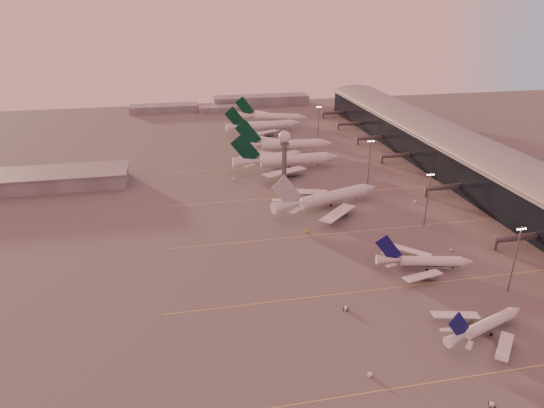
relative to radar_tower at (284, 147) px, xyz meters
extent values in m
plane|color=#585555|center=(-5.00, -120.00, -20.95)|extent=(700.00, 700.00, 0.00)
cube|color=#EBD753|center=(25.00, -155.00, -20.94)|extent=(180.00, 0.25, 0.02)
cube|color=#EBD753|center=(25.00, -110.00, -20.94)|extent=(180.00, 0.25, 0.02)
cube|color=#EBD753|center=(25.00, -65.00, -20.94)|extent=(180.00, 0.25, 0.02)
cube|color=#EBD753|center=(25.00, -20.00, -20.94)|extent=(180.00, 0.25, 0.02)
cube|color=#EBD753|center=(25.00, 30.00, -20.94)|extent=(180.00, 0.25, 0.02)
cube|color=black|center=(103.00, -10.00, -11.95)|extent=(36.00, 360.00, 18.00)
cylinder|color=slate|center=(103.00, -10.00, -2.95)|extent=(10.08, 360.00, 10.08)
cube|color=slate|center=(103.00, -10.00, -2.75)|extent=(40.00, 362.00, 0.80)
cylinder|color=#55575C|center=(77.00, -92.00, -16.45)|extent=(22.00, 2.80, 2.80)
cube|color=#55575C|center=(67.00, -92.00, -18.75)|extent=(1.20, 1.20, 4.40)
cylinder|color=#55575C|center=(77.00, -34.00, -16.45)|extent=(22.00, 2.80, 2.80)
cube|color=#55575C|center=(67.00, -34.00, -18.75)|extent=(1.20, 1.20, 4.40)
cylinder|color=#55575C|center=(77.00, 22.00, -16.45)|extent=(22.00, 2.80, 2.80)
cube|color=#55575C|center=(67.00, 22.00, -18.75)|extent=(1.20, 1.20, 4.40)
cylinder|color=#55575C|center=(77.00, 64.00, -16.45)|extent=(22.00, 2.80, 2.80)
cube|color=#55575C|center=(67.00, 64.00, -18.75)|extent=(1.20, 1.20, 4.40)
cylinder|color=#55575C|center=(77.00, 106.00, -16.45)|extent=(22.00, 2.80, 2.80)
cube|color=#55575C|center=(67.00, 106.00, -18.75)|extent=(1.20, 1.20, 4.40)
cylinder|color=#55575C|center=(77.00, 146.00, -16.45)|extent=(22.00, 2.80, 2.80)
cube|color=#55575C|center=(67.00, 146.00, -18.75)|extent=(1.20, 1.20, 4.40)
cube|color=slate|center=(-125.00, 20.00, -16.95)|extent=(80.00, 25.00, 8.00)
cube|color=slate|center=(-125.00, 20.00, -12.75)|extent=(82.00, 27.00, 0.60)
cylinder|color=#55575C|center=(0.00, 0.00, -9.95)|extent=(2.60, 2.60, 22.00)
cylinder|color=#55575C|center=(0.00, 0.00, 1.55)|extent=(5.20, 5.20, 1.20)
sphere|color=silver|center=(0.00, 0.00, 5.45)|extent=(6.40, 6.40, 6.40)
cylinder|color=#55575C|center=(0.00, 0.00, 9.15)|extent=(0.16, 0.16, 2.00)
cylinder|color=#55575C|center=(53.00, -120.00, -8.45)|extent=(0.56, 0.56, 25.00)
cube|color=#55575C|center=(53.00, -120.00, 3.55)|extent=(3.60, 0.25, 0.25)
sphere|color=#FFEABF|center=(51.50, -120.00, 3.15)|extent=(0.56, 0.56, 0.56)
sphere|color=#FFEABF|center=(52.50, -120.00, 3.15)|extent=(0.56, 0.56, 0.56)
sphere|color=#FFEABF|center=(53.50, -120.00, 3.15)|extent=(0.56, 0.56, 0.56)
sphere|color=#FFEABF|center=(54.50, -120.00, 3.15)|extent=(0.56, 0.56, 0.56)
cylinder|color=#55575C|center=(50.00, -65.00, -8.45)|extent=(0.56, 0.56, 25.00)
cube|color=#55575C|center=(50.00, -65.00, 3.55)|extent=(3.60, 0.25, 0.25)
sphere|color=#FFEABF|center=(48.50, -65.00, 3.15)|extent=(0.56, 0.56, 0.56)
sphere|color=#FFEABF|center=(49.50, -65.00, 3.15)|extent=(0.56, 0.56, 0.56)
sphere|color=#FFEABF|center=(50.50, -65.00, 3.15)|extent=(0.56, 0.56, 0.56)
sphere|color=#FFEABF|center=(51.50, -65.00, 3.15)|extent=(0.56, 0.56, 0.56)
cylinder|color=#55575C|center=(45.00, -10.00, -8.45)|extent=(0.56, 0.56, 25.00)
cube|color=#55575C|center=(45.00, -10.00, 3.55)|extent=(3.60, 0.25, 0.25)
sphere|color=#FFEABF|center=(43.50, -10.00, 3.15)|extent=(0.56, 0.56, 0.56)
sphere|color=#FFEABF|center=(44.50, -10.00, 3.15)|extent=(0.56, 0.56, 0.56)
sphere|color=#FFEABF|center=(45.50, -10.00, 3.15)|extent=(0.56, 0.56, 0.56)
sphere|color=#FFEABF|center=(46.50, -10.00, 3.15)|extent=(0.56, 0.56, 0.56)
cylinder|color=#55575C|center=(43.00, 80.00, -8.45)|extent=(0.56, 0.56, 25.00)
cube|color=#55575C|center=(43.00, 80.00, 3.55)|extent=(3.60, 0.25, 0.25)
sphere|color=#FFEABF|center=(41.50, 80.00, 3.15)|extent=(0.56, 0.56, 0.56)
sphere|color=#FFEABF|center=(42.50, 80.00, 3.15)|extent=(0.56, 0.56, 0.56)
sphere|color=#FFEABF|center=(43.50, 80.00, 3.15)|extent=(0.56, 0.56, 0.56)
sphere|color=#FFEABF|center=(44.50, 80.00, 3.15)|extent=(0.56, 0.56, 0.56)
cube|color=slate|center=(-65.00, 200.00, -17.95)|extent=(60.00, 18.00, 6.00)
cube|color=slate|center=(25.00, 210.00, -16.45)|extent=(90.00, 20.00, 9.00)
cube|color=slate|center=(-15.00, 190.00, -18.45)|extent=(40.00, 15.00, 5.00)
cylinder|color=silver|center=(32.84, -138.86, -18.08)|extent=(20.68, 10.11, 3.52)
cylinder|color=#0E105C|center=(32.84, -138.86, -18.87)|extent=(19.97, 9.04, 2.53)
cone|color=silver|center=(44.49, -134.82, -18.08)|extent=(4.93, 4.64, 3.52)
cone|color=silver|center=(18.98, -143.68, -17.64)|extent=(9.34, 6.17, 3.52)
cube|color=silver|center=(30.89, -148.71, -18.69)|extent=(12.71, 13.32, 1.11)
cylinder|color=slate|center=(32.60, -145.95, -20.30)|extent=(4.53, 3.47, 2.29)
cube|color=slate|center=(32.60, -145.95, -19.31)|extent=(0.34, 0.31, 1.41)
cube|color=silver|center=(25.20, -132.35, -18.69)|extent=(15.31, 5.72, 1.11)
cylinder|color=slate|center=(28.26, -133.46, -20.30)|extent=(4.53, 3.47, 2.29)
cube|color=slate|center=(28.26, -133.46, -19.31)|extent=(0.34, 0.31, 1.41)
cube|color=#0E105C|center=(18.57, -143.82, -13.28)|extent=(9.23, 3.48, 10.49)
cube|color=silver|center=(20.32, -147.45, -17.55)|extent=(3.89, 3.89, 0.23)
cube|color=silver|center=(17.70, -139.89, -17.55)|extent=(4.15, 1.97, 0.23)
cylinder|color=black|center=(40.26, -136.29, -20.49)|extent=(0.46, 0.46, 0.93)
cylinder|color=black|center=(30.60, -137.49, -20.44)|extent=(1.11, 0.77, 1.02)
cylinder|color=black|center=(31.93, -141.34, -20.44)|extent=(1.11, 0.77, 1.02)
cylinder|color=silver|center=(33.47, -101.25, -17.85)|extent=(22.61, 8.67, 3.80)
cylinder|color=#0E105C|center=(33.47, -101.25, -18.70)|extent=(21.93, 7.54, 2.74)
cone|color=silver|center=(46.45, -104.22, -17.85)|extent=(5.06, 4.67, 3.80)
cone|color=silver|center=(18.02, -97.73, -17.37)|extent=(9.97, 5.79, 3.80)
cube|color=silver|center=(26.04, -109.15, -18.51)|extent=(16.56, 7.83, 1.19)
cylinder|color=slate|center=(29.19, -107.60, -20.25)|extent=(4.76, 3.37, 2.47)
cube|color=slate|center=(29.19, -107.60, -19.18)|extent=(0.35, 0.31, 1.52)
cube|color=silver|center=(30.21, -90.92, -18.51)|extent=(14.66, 13.39, 1.19)
cylinder|color=slate|center=(32.37, -93.68, -20.25)|extent=(4.76, 3.37, 2.47)
cube|color=slate|center=(32.37, -93.68, -19.18)|extent=(0.35, 0.31, 1.52)
cube|color=#0E105C|center=(17.57, -97.62, -12.67)|extent=(10.25, 2.66, 11.33)
cube|color=silver|center=(17.09, -101.95, -17.28)|extent=(4.58, 2.56, 0.25)
cube|color=silver|center=(19.02, -93.52, -17.28)|extent=(4.38, 3.97, 0.25)
cylinder|color=black|center=(41.74, -103.14, -20.45)|extent=(0.50, 0.50, 1.00)
cylinder|color=black|center=(32.20, -98.71, -20.40)|extent=(1.18, 0.73, 1.10)
cylinder|color=black|center=(31.22, -103.00, -20.40)|extent=(1.18, 0.73, 1.10)
cylinder|color=silver|center=(16.76, -36.10, -16.95)|extent=(36.95, 16.76, 5.77)
cylinder|color=silver|center=(16.76, -36.10, -18.24)|extent=(35.75, 15.00, 4.16)
cone|color=silver|center=(37.77, -29.38, -16.95)|extent=(8.57, 7.68, 5.77)
cone|color=silver|center=(-8.21, -44.09, -16.22)|extent=(16.52, 10.22, 5.77)
cube|color=silver|center=(12.86, -53.48, -17.96)|extent=(22.91, 23.29, 1.71)
cylinder|color=slate|center=(16.01, -48.66, -20.30)|extent=(7.96, 5.75, 3.75)
cube|color=slate|center=(16.01, -48.66, -18.97)|extent=(0.34, 0.31, 2.31)
cube|color=silver|center=(3.50, -24.21, -17.96)|extent=(27.19, 10.77, 1.71)
cylinder|color=slate|center=(8.86, -26.31, -20.30)|extent=(7.96, 5.75, 3.75)
cube|color=slate|center=(8.86, -26.31, -18.97)|extent=(0.34, 0.31, 2.31)
cube|color=#AEB1B6|center=(-8.95, -44.33, -9.40)|extent=(15.34, 5.19, 17.13)
cube|color=silver|center=(-6.32, -51.00, -16.08)|extent=(7.02, 6.88, 0.23)
cube|color=silver|center=(-10.68, -37.38, -16.08)|extent=(7.46, 3.68, 0.23)
cylinder|color=black|center=(30.14, -31.82, -20.48)|extent=(0.47, 0.47, 0.93)
cylinder|color=black|center=(13.30, -35.06, -20.44)|extent=(1.12, 0.76, 1.02)
cylinder|color=black|center=(14.55, -38.96, -20.44)|extent=(1.12, 0.76, 1.02)
cylinder|color=silver|center=(10.92, 22.65, -16.44)|extent=(39.75, 7.48, 6.38)
cylinder|color=silver|center=(10.92, 22.65, -17.87)|extent=(38.91, 5.67, 4.60)
cone|color=silver|center=(34.54, 23.30, -16.44)|extent=(7.84, 6.60, 6.38)
cone|color=silver|center=(-17.16, 21.86, -15.64)|extent=(16.77, 6.84, 6.38)
cube|color=silver|center=(1.64, 5.73, -17.55)|extent=(28.28, 19.98, 1.89)
cylinder|color=slate|center=(6.37, 9.80, -20.18)|extent=(7.77, 4.36, 4.15)
cube|color=slate|center=(6.37, 9.80, -18.67)|extent=(0.34, 0.28, 2.55)
cube|color=silver|center=(0.71, 39.02, -17.55)|extent=(28.70, 18.75, 1.89)
cylinder|color=slate|center=(5.66, 35.22, -20.18)|extent=(7.77, 4.36, 4.15)
cube|color=slate|center=(5.66, 35.22, -18.67)|extent=(0.34, 0.28, 2.55)
cube|color=#032F1D|center=(-17.99, 21.84, -8.01)|extent=(17.57, 0.87, 18.89)
cube|color=silver|center=(-17.23, 14.20, -15.48)|extent=(8.12, 6.10, 0.28)
cube|color=silver|center=(-17.65, 29.51, -15.48)|extent=(8.16, 5.78, 0.28)
cylinder|color=black|center=(25.96, 23.06, -20.40)|extent=(0.55, 0.55, 1.10)
cylinder|color=black|center=(7.66, 24.98, -20.34)|extent=(1.23, 0.58, 1.21)
cylinder|color=black|center=(7.80, 20.14, -20.34)|extent=(1.23, 0.58, 1.21)
cylinder|color=silver|center=(17.38, 54.54, -16.52)|extent=(39.20, 9.32, 6.26)
cylinder|color=silver|center=(17.38, 54.54, -17.93)|extent=(38.29, 7.51, 4.51)
cone|color=silver|center=(40.48, 52.70, -16.52)|extent=(7.99, 6.84, 6.26)
cone|color=silver|center=(-10.08, 56.72, -15.74)|extent=(16.73, 7.53, 6.26)
cube|color=silver|center=(6.55, 39.02, -17.62)|extent=(28.46, 17.21, 1.85)
cylinder|color=slate|center=(11.59, 42.49, -20.19)|extent=(7.81, 4.65, 4.07)
cube|color=slate|center=(11.59, 42.49, -18.71)|extent=(0.34, 0.29, 2.50)
cube|color=silver|center=(9.14, 71.57, -17.62)|extent=(27.27, 20.67, 1.85)
cylinder|color=slate|center=(13.57, 67.35, -20.19)|extent=(7.81, 4.65, 4.07)
cube|color=slate|center=(13.57, 67.35, -18.71)|extent=(0.34, 0.29, 2.50)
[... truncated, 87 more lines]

